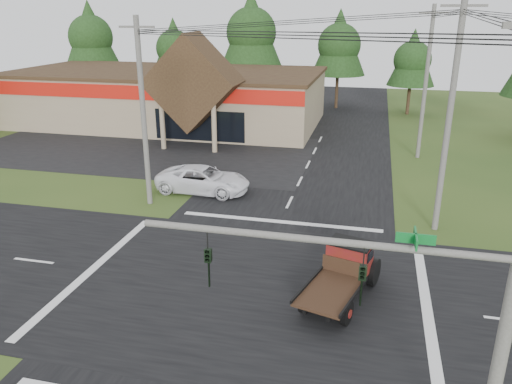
% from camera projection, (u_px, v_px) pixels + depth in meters
% --- Properties ---
extents(ground, '(120.00, 120.00, 0.00)m').
position_uv_depth(ground, '(248.00, 288.00, 20.38)').
color(ground, '#294317').
rests_on(ground, ground).
extents(road_ns, '(12.00, 120.00, 0.02)m').
position_uv_depth(road_ns, '(248.00, 288.00, 20.37)').
color(road_ns, black).
rests_on(road_ns, ground).
extents(road_ew, '(120.00, 12.00, 0.02)m').
position_uv_depth(road_ew, '(248.00, 288.00, 20.37)').
color(road_ew, black).
rests_on(road_ew, ground).
extents(parking_apron, '(28.00, 14.00, 0.02)m').
position_uv_depth(parking_apron, '(140.00, 150.00, 40.82)').
color(parking_apron, black).
rests_on(parking_apron, ground).
extents(cvs_building, '(30.40, 18.20, 9.19)m').
position_uv_depth(cvs_building, '(169.00, 95.00, 49.92)').
color(cvs_building, gray).
rests_on(cvs_building, ground).
extents(traffic_signal_mast, '(8.12, 0.24, 7.00)m').
position_uv_depth(traffic_signal_mast, '(422.00, 317.00, 10.74)').
color(traffic_signal_mast, '#595651').
rests_on(traffic_signal_mast, ground).
extents(utility_pole_nw, '(2.00, 0.30, 10.50)m').
position_uv_depth(utility_pole_nw, '(143.00, 113.00, 27.62)').
color(utility_pole_nw, '#595651').
rests_on(utility_pole_nw, ground).
extents(utility_pole_ne, '(2.00, 0.30, 11.50)m').
position_uv_depth(utility_pole_ne, '(449.00, 117.00, 23.95)').
color(utility_pole_ne, '#595651').
rests_on(utility_pole_ne, ground).
extents(utility_pole_n, '(2.00, 0.30, 11.20)m').
position_uv_depth(utility_pole_n, '(426.00, 82.00, 36.81)').
color(utility_pole_n, '#595651').
rests_on(utility_pole_n, ground).
extents(tree_row_a, '(6.72, 6.72, 12.12)m').
position_uv_depth(tree_row_a, '(90.00, 35.00, 60.80)').
color(tree_row_a, '#332316').
rests_on(tree_row_a, ground).
extents(tree_row_b, '(5.60, 5.60, 10.10)m').
position_uv_depth(tree_row_b, '(174.00, 46.00, 60.90)').
color(tree_row_b, '#332316').
rests_on(tree_row_b, ground).
extents(tree_row_c, '(7.28, 7.28, 13.13)m').
position_uv_depth(tree_row_c, '(251.00, 30.00, 57.12)').
color(tree_row_c, '#332316').
rests_on(tree_row_c, ground).
extents(tree_row_d, '(6.16, 6.16, 11.11)m').
position_uv_depth(tree_row_d, '(339.00, 43.00, 56.31)').
color(tree_row_d, '#332316').
rests_on(tree_row_d, ground).
extents(tree_row_e, '(5.04, 5.04, 9.09)m').
position_uv_depth(tree_row_e, '(413.00, 58.00, 53.18)').
color(tree_row_e, '#332316').
rests_on(tree_row_e, ground).
extents(antique_flatbed_truck, '(3.20, 5.33, 2.09)m').
position_uv_depth(antique_flatbed_truck, '(340.00, 276.00, 19.24)').
color(antique_flatbed_truck, '#621D0E').
rests_on(antique_flatbed_truck, ground).
extents(white_pickup, '(5.87, 2.87, 1.61)m').
position_uv_depth(white_pickup, '(203.00, 180.00, 31.06)').
color(white_pickup, white).
rests_on(white_pickup, ground).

